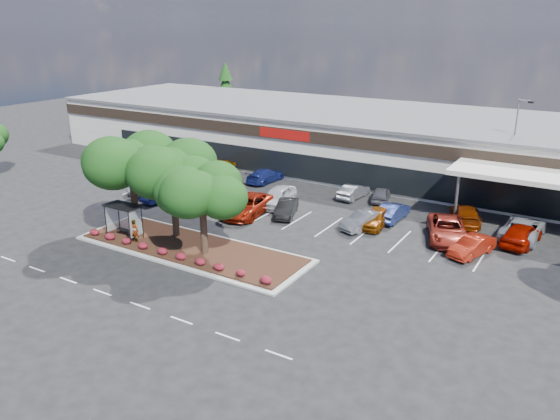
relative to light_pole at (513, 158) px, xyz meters
The scene contains 30 objects.
ground 32.33m from the light_pole, 119.17° to the right, with size 160.00×160.00×0.00m, color black.
retail_store 16.68m from the light_pole, 159.19° to the left, with size 80.40×25.20×6.25m.
landscape_island 30.04m from the light_pole, 126.30° to the right, with size 18.00×6.00×0.26m.
lane_markings 23.97m from the light_pole, 131.90° to the right, with size 33.12×20.06×0.01m.
shrub_row 31.70m from the light_pole, 124.04° to the right, with size 17.00×0.80×0.50m, color maroon, non-canonical shape.
bus_shelter 34.14m from the light_pole, 132.72° to the right, with size 2.75×1.55×2.59m.
island_tree_west 33.32m from the light_pole, 135.16° to the right, with size 7.20×7.20×7.89m, color #1C3912, non-canonical shape.
island_tree_mid 30.41m from the light_pole, 131.44° to the right, with size 6.60×6.60×7.32m, color #1C3912, non-canonical shape.
island_tree_east 29.16m from the light_pole, 123.58° to the right, with size 5.80×5.80×6.50m, color #1C3912, non-canonical shape.
conifer_north_west 49.06m from the light_pole, 158.46° to the left, with size 4.40×4.40×10.00m, color #1C3912.
person_waiting 33.65m from the light_pole, 130.59° to the right, with size 0.64×0.42×1.76m, color #594C47.
light_pole is the anchor object (origin of this frame).
car_0 33.55m from the light_pole, 153.37° to the right, with size 2.51×5.45×1.51m, color #A1A6AC.
car_1 31.98m from the light_pole, 149.59° to the right, with size 1.68×4.82×1.59m, color navy.
car_2 24.35m from the light_pole, 139.89° to the right, with size 2.83×6.14×1.71m, color maroon.
car_3 21.55m from the light_pole, 145.60° to the right, with size 2.02×5.02×1.71m, color #B7BDC4.
car_4 21.13m from the light_pole, 137.92° to the right, with size 1.47×4.22×1.39m, color black.
car_5 15.11m from the light_pole, 122.63° to the right, with size 1.79×4.46×1.52m, color #7D3A07.
car_6 16.25m from the light_pole, 122.69° to the right, with size 1.52×4.37×1.44m, color #5A5B61.
car_7 12.91m from the light_pole, 100.25° to the right, with size 2.77×6.01×1.67m, color maroon.
car_8 14.68m from the light_pole, 89.59° to the right, with size 1.46×4.20×1.38m, color maroon.
car_9 29.22m from the light_pole, 167.76° to the right, with size 2.32×5.70×1.66m, color #673803.
car_10 28.90m from the light_pole, 159.63° to the right, with size 2.32×5.71×1.66m, color navy.
car_11 23.73m from the light_pole, 164.75° to the right, with size 1.97×4.86×1.41m, color navy.
car_12 14.57m from the light_pole, 152.77° to the right, with size 1.44×4.13×1.36m, color #5A5A62.
car_13 12.18m from the light_pole, 149.67° to the right, with size 1.57×3.89×1.33m, color #4E4D54.
car_14 13.07m from the light_pole, 125.61° to the right, with size 1.55×4.44×1.46m, color navy.
car_15 8.82m from the light_pole, 103.60° to the right, with size 2.17×5.34×1.55m, color #6A2204.
car_16 9.83m from the light_pole, 73.42° to the right, with size 2.68×5.82×1.62m, color #9D9FA8.
car_17 11.19m from the light_pole, 74.88° to the right, with size 2.01×4.99×1.70m, color #910C00.
Camera 1 is at (22.70, -24.04, 15.88)m, focal length 35.00 mm.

